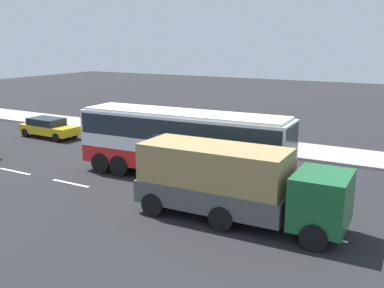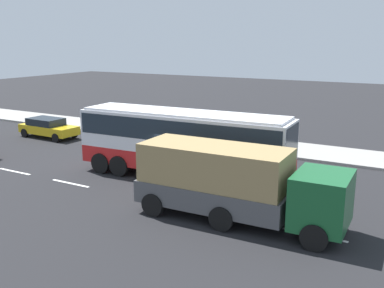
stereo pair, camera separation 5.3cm
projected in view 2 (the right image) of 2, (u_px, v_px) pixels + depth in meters
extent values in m
plane|color=black|center=(180.00, 184.00, 21.82)|extent=(120.00, 120.00, 0.00)
cube|color=gray|center=(251.00, 145.00, 29.75)|extent=(80.00, 4.00, 0.15)
cube|color=white|center=(15.00, 171.00, 23.91)|extent=(2.40, 0.16, 0.01)
cube|color=white|center=(70.00, 183.00, 21.94)|extent=(2.40, 0.16, 0.01)
cube|color=white|center=(211.00, 213.00, 18.17)|extent=(2.40, 0.16, 0.01)
cube|color=white|center=(314.00, 235.00, 16.12)|extent=(2.40, 0.16, 0.01)
cube|color=red|center=(183.00, 160.00, 22.52)|extent=(11.26, 2.93, 0.90)
cube|color=silver|center=(183.00, 133.00, 22.20)|extent=(11.26, 2.93, 1.92)
cube|color=#1E2833|center=(183.00, 127.00, 22.13)|extent=(11.03, 2.95, 1.06)
cube|color=#1E2833|center=(291.00, 142.00, 19.74)|extent=(0.22, 2.24, 1.54)
cube|color=silver|center=(183.00, 113.00, 21.96)|extent=(10.80, 2.76, 0.12)
cylinder|color=black|center=(264.00, 172.00, 21.89)|extent=(1.11, 0.35, 1.10)
cylinder|color=black|center=(248.00, 186.00, 19.86)|extent=(1.11, 0.35, 1.10)
cylinder|color=black|center=(143.00, 156.00, 25.03)|extent=(1.11, 0.35, 1.10)
cylinder|color=black|center=(119.00, 166.00, 23.01)|extent=(1.11, 0.35, 1.10)
cylinder|color=black|center=(126.00, 153.00, 25.56)|extent=(1.11, 0.35, 1.10)
cylinder|color=black|center=(101.00, 163.00, 23.54)|extent=(1.11, 0.35, 1.10)
cube|color=#19592D|center=(322.00, 200.00, 15.63)|extent=(1.97, 2.48, 1.93)
cube|color=#4C4C4F|center=(214.00, 194.00, 17.68)|extent=(6.22, 2.59, 0.90)
cube|color=#997F51|center=(214.00, 165.00, 17.39)|extent=(5.98, 2.49, 1.55)
cylinder|color=black|center=(328.00, 214.00, 16.83)|extent=(0.97, 0.30, 0.96)
cylinder|color=black|center=(314.00, 237.00, 14.83)|extent=(0.97, 0.30, 0.96)
cylinder|color=black|center=(244.00, 199.00, 18.39)|extent=(0.97, 0.30, 0.96)
cylinder|color=black|center=(221.00, 219.00, 16.39)|extent=(0.97, 0.30, 0.96)
cylinder|color=black|center=(181.00, 188.00, 19.78)|extent=(0.97, 0.30, 0.96)
cylinder|color=black|center=(153.00, 205.00, 17.77)|extent=(0.97, 0.30, 0.96)
cube|color=gold|center=(49.00, 129.00, 32.14)|extent=(4.63, 1.91, 0.60)
cube|color=black|center=(46.00, 121.00, 32.15)|extent=(2.56, 1.71, 0.50)
cylinder|color=black|center=(74.00, 134.00, 32.09)|extent=(0.65, 0.22, 0.64)
cylinder|color=black|center=(56.00, 138.00, 30.67)|extent=(0.65, 0.22, 0.64)
cylinder|color=black|center=(43.00, 129.00, 33.74)|extent=(0.65, 0.22, 0.64)
cylinder|color=black|center=(25.00, 133.00, 32.32)|extent=(0.65, 0.22, 0.64)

